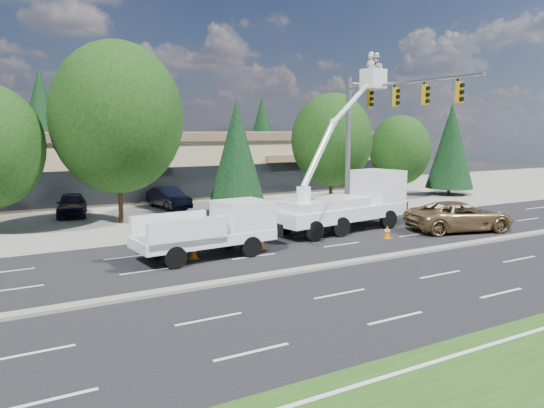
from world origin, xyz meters
TOP-DOWN VIEW (x-y plane):
  - ground at (0.00, 0.00)m, footprint 140.00×140.00m
  - concrete_apron at (0.00, 20.00)m, footprint 140.00×22.00m
  - road_median at (0.00, 0.00)m, footprint 120.00×0.55m
  - strip_mall at (0.00, 29.97)m, footprint 50.40×15.40m
  - tree_front_d at (-3.00, 15.00)m, footprint 7.94×7.94m
  - tree_front_e at (5.00, 15.00)m, footprint 3.94×3.94m
  - tree_front_f at (13.00, 15.00)m, footprint 6.12×6.12m
  - tree_front_g at (20.00, 15.00)m, footprint 4.99×4.99m
  - tree_front_h at (26.00, 15.00)m, footprint 4.11×4.11m
  - tree_back_b at (-4.00, 42.00)m, footprint 6.09×6.09m
  - tree_back_c at (10.00, 42.00)m, footprint 5.14×5.14m
  - tree_back_d at (22.00, 42.00)m, footprint 5.04×5.04m
  - signal_mast at (10.03, 7.04)m, footprint 2.76×10.16m
  - utility_pickup at (-1.53, 4.23)m, footprint 6.49×2.84m
  - bucket_truck at (7.93, 6.32)m, footprint 9.00×3.81m
  - traffic_cone_b at (-2.55, 4.21)m, footprint 0.40×0.40m
  - traffic_cone_c at (0.95, 4.30)m, footprint 0.40×0.40m
  - traffic_cone_d at (8.08, 3.28)m, footprint 0.40×0.40m
  - minivan at (13.10, 2.80)m, footprint 6.59×4.34m
  - parked_car_west at (-5.11, 19.51)m, footprint 2.76×4.85m
  - parked_car_east at (1.64, 19.54)m, footprint 2.13×4.80m

SIDE VIEW (x-z plane):
  - ground at x=0.00m, z-range 0.00..0.00m
  - concrete_apron at x=0.00m, z-range 0.00..0.01m
  - road_median at x=0.00m, z-range 0.00..0.12m
  - traffic_cone_b at x=-2.55m, z-range -0.01..0.69m
  - traffic_cone_c at x=0.95m, z-range -0.01..0.69m
  - traffic_cone_d at x=8.08m, z-range -0.01..0.69m
  - parked_car_east at x=1.64m, z-range 0.00..1.53m
  - parked_car_west at x=-5.11m, z-range 0.00..1.56m
  - minivan at x=13.10m, z-range 0.00..1.68m
  - utility_pickup at x=-1.53m, z-range -0.21..2.22m
  - bucket_truck at x=7.93m, z-range -2.93..7.21m
  - strip_mall at x=0.00m, z-range 0.08..5.58m
  - tree_front_g at x=20.00m, z-range 0.59..7.51m
  - tree_front_e at x=5.00m, z-range 0.28..8.05m
  - tree_front_h at x=26.00m, z-range 0.29..8.39m
  - tree_front_f at x=13.00m, z-range 0.72..9.21m
  - tree_back_d at x=22.00m, z-range 0.36..10.29m
  - tree_back_c at x=10.00m, z-range 0.37..10.50m
  - signal_mast at x=10.03m, z-range 1.56..10.56m
  - tree_back_b at x=-4.00m, z-range 0.44..12.44m
  - tree_front_d at x=-3.00m, z-range 0.94..11.96m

